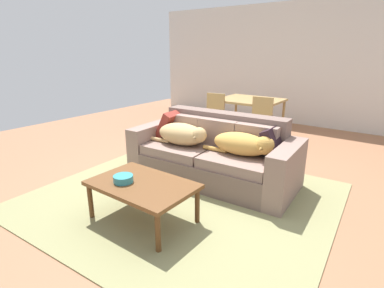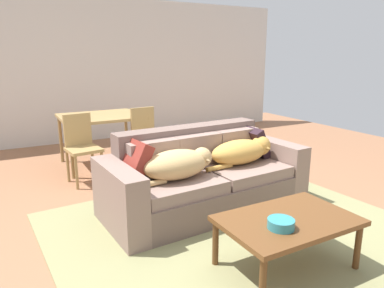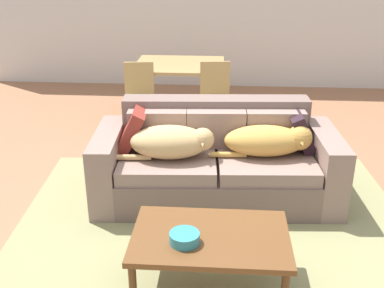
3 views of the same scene
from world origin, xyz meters
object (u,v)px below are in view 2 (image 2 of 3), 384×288
object	(u,v)px
dog_on_right_cushion	(242,151)
bowl_on_coffee_table	(281,224)
dog_on_left_cushion	(179,164)
couch	(203,178)
dining_table	(101,120)
dining_chair_near_left	(82,145)
throw_pillow_by_right_arm	(254,143)
dining_chair_near_right	(146,136)
throw_pillow_by_left_arm	(133,161)
coffee_table	(287,224)

from	to	relation	value
dog_on_right_cushion	bowl_on_coffee_table	xyz separation A→B (m)	(-0.64, -1.34, -0.14)
dog_on_left_cushion	bowl_on_coffee_table	bearing A→B (deg)	-83.74
couch	dining_table	world-z (taller)	couch
dining_table	dog_on_right_cushion	bearing A→B (deg)	-65.31
dining_chair_near_left	bowl_on_coffee_table	bearing A→B (deg)	-82.02
dog_on_right_cushion	throw_pillow_by_right_arm	world-z (taller)	throw_pillow_by_right_arm
dining_chair_near_left	couch	bearing A→B (deg)	-64.22
couch	dog_on_left_cushion	world-z (taller)	couch
dining_chair_near_left	dining_chair_near_right	distance (m)	0.92
dog_on_left_cushion	dog_on_right_cushion	bearing A→B (deg)	3.96
dog_on_right_cushion	throw_pillow_by_left_arm	bearing A→B (deg)	172.73
throw_pillow_by_left_arm	dining_chair_near_right	bearing A→B (deg)	64.27
dog_on_right_cushion	dining_chair_near_left	size ratio (longest dim) A/B	0.99
throw_pillow_by_left_arm	dog_on_left_cushion	bearing A→B (deg)	-26.17
dog_on_left_cushion	dining_chair_near_left	world-z (taller)	dining_chair_near_left
dog_on_left_cushion	coffee_table	world-z (taller)	dog_on_left_cushion
coffee_table	dog_on_left_cushion	bearing A→B (deg)	108.09
dog_on_left_cushion	dog_on_right_cushion	xyz separation A→B (m)	(0.85, 0.11, -0.01)
couch	throw_pillow_by_right_arm	bearing A→B (deg)	4.35
dining_table	dining_chair_near_left	xyz separation A→B (m)	(-0.43, -0.63, -0.19)
couch	dog_on_left_cushion	xyz separation A→B (m)	(-0.38, -0.18, 0.27)
bowl_on_coffee_table	coffee_table	bearing A→B (deg)	31.24
throw_pillow_by_right_arm	dining_chair_near_left	world-z (taller)	dining_chair_near_left
dog_on_right_cushion	coffee_table	size ratio (longest dim) A/B	0.86
throw_pillow_by_right_arm	couch	bearing A→B (deg)	-172.24
dining_table	dining_chair_near_left	size ratio (longest dim) A/B	1.29
throw_pillow_by_right_arm	dining_table	bearing A→B (deg)	123.04
dining_table	coffee_table	bearing A→B (deg)	-81.27
coffee_table	throw_pillow_by_right_arm	bearing A→B (deg)	61.20
throw_pillow_by_right_arm	bowl_on_coffee_table	world-z (taller)	throw_pillow_by_right_arm
couch	throw_pillow_by_right_arm	size ratio (longest dim) A/B	6.14
throw_pillow_by_left_arm	coffee_table	xyz separation A→B (m)	(0.77, -1.33, -0.26)
coffee_table	dining_chair_near_left	size ratio (longest dim) A/B	1.16
coffee_table	dining_table	distance (m)	3.49
dog_on_right_cushion	dining_chair_near_right	world-z (taller)	dining_chair_near_right
coffee_table	dining_chair_near_right	distance (m)	2.84
throw_pillow_by_right_arm	bowl_on_coffee_table	bearing A→B (deg)	-121.81
dog_on_right_cushion	bowl_on_coffee_table	bearing A→B (deg)	-118.89
coffee_table	dining_chair_near_right	world-z (taller)	dining_chair_near_right
throw_pillow_by_right_arm	dining_chair_near_left	bearing A→B (deg)	141.63
dog_on_left_cushion	dining_table	world-z (taller)	dining_table
dining_chair_near_left	dog_on_right_cushion	bearing A→B (deg)	-54.65
dog_on_left_cushion	dining_chair_near_right	bearing A→B (deg)	75.51
coffee_table	dining_chair_near_left	bearing A→B (deg)	108.91
dog_on_left_cushion	dining_table	size ratio (longest dim) A/B	0.73
throw_pillow_by_left_arm	throw_pillow_by_right_arm	world-z (taller)	throw_pillow_by_left_arm
dog_on_right_cushion	dining_chair_near_right	distance (m)	1.68
couch	bowl_on_coffee_table	xyz separation A→B (m)	(-0.17, -1.41, 0.12)
dog_on_left_cushion	dog_on_right_cushion	size ratio (longest dim) A/B	0.95
dining_table	bowl_on_coffee_table	bearing A→B (deg)	-84.07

